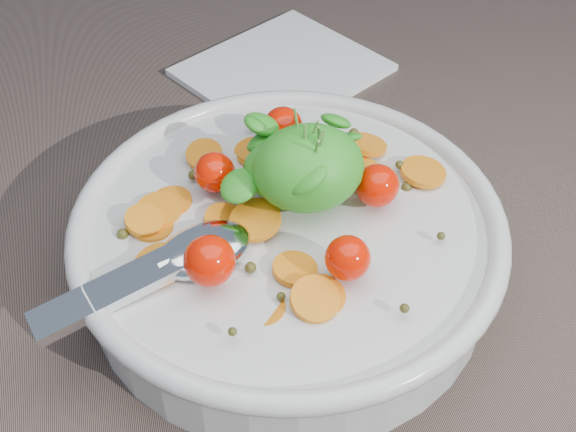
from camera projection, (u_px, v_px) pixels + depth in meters
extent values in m
plane|color=brown|center=(317.00, 252.00, 0.55)|extent=(6.00, 6.00, 0.00)
cylinder|color=silver|center=(288.00, 248.00, 0.52)|extent=(0.29, 0.29, 0.06)
torus|color=silver|center=(288.00, 221.00, 0.50)|extent=(0.30, 0.30, 0.02)
cylinder|color=silver|center=(288.00, 270.00, 0.54)|extent=(0.14, 0.14, 0.01)
cylinder|color=brown|center=(288.00, 248.00, 0.52)|extent=(0.26, 0.26, 0.04)
cylinder|color=orange|center=(159.00, 265.00, 0.46)|extent=(0.05, 0.05, 0.01)
cylinder|color=orange|center=(263.00, 312.00, 0.45)|extent=(0.03, 0.03, 0.01)
cylinder|color=orange|center=(295.00, 269.00, 0.46)|extent=(0.04, 0.04, 0.01)
cylinder|color=orange|center=(356.00, 171.00, 0.53)|extent=(0.04, 0.04, 0.01)
cylinder|color=orange|center=(366.00, 144.00, 0.55)|extent=(0.04, 0.04, 0.02)
cylinder|color=orange|center=(423.00, 172.00, 0.53)|extent=(0.04, 0.04, 0.01)
cylinder|color=orange|center=(159.00, 210.00, 0.50)|extent=(0.05, 0.05, 0.01)
cylinder|color=orange|center=(144.00, 220.00, 0.49)|extent=(0.03, 0.03, 0.01)
cylinder|color=orange|center=(153.00, 229.00, 0.49)|extent=(0.04, 0.04, 0.01)
cylinder|color=orange|center=(211.00, 189.00, 0.53)|extent=(0.04, 0.04, 0.01)
cylinder|color=orange|center=(226.00, 221.00, 0.50)|extent=(0.03, 0.04, 0.02)
cylinder|color=orange|center=(256.00, 156.00, 0.55)|extent=(0.04, 0.04, 0.01)
cylinder|color=orange|center=(189.00, 275.00, 0.47)|extent=(0.04, 0.04, 0.01)
cylinder|color=orange|center=(204.00, 154.00, 0.54)|extent=(0.04, 0.04, 0.01)
cylinder|color=orange|center=(170.00, 204.00, 0.51)|extent=(0.04, 0.04, 0.01)
cylinder|color=orange|center=(321.00, 296.00, 0.45)|extent=(0.04, 0.04, 0.01)
cylinder|color=orange|center=(255.00, 153.00, 0.55)|extent=(0.04, 0.04, 0.01)
cylinder|color=orange|center=(255.00, 220.00, 0.49)|extent=(0.05, 0.05, 0.01)
cylinder|color=orange|center=(186.00, 256.00, 0.48)|extent=(0.04, 0.04, 0.01)
cylinder|color=orange|center=(315.00, 299.00, 0.44)|extent=(0.04, 0.04, 0.02)
sphere|color=#413F15|center=(232.00, 332.00, 0.42)|extent=(0.01, 0.01, 0.01)
sphere|color=#413F15|center=(354.00, 133.00, 0.56)|extent=(0.01, 0.01, 0.01)
sphere|color=#413F15|center=(404.00, 308.00, 0.43)|extent=(0.01, 0.01, 0.01)
sphere|color=#413F15|center=(238.00, 197.00, 0.51)|extent=(0.01, 0.01, 0.01)
sphere|color=#413F15|center=(193.00, 175.00, 0.52)|extent=(0.01, 0.01, 0.01)
sphere|color=#413F15|center=(399.00, 165.00, 0.53)|extent=(0.01, 0.01, 0.01)
sphere|color=#413F15|center=(339.00, 263.00, 0.46)|extent=(0.01, 0.01, 0.01)
sphere|color=#413F15|center=(250.00, 268.00, 0.46)|extent=(0.01, 0.01, 0.01)
sphere|color=#413F15|center=(251.00, 126.00, 0.56)|extent=(0.01, 0.01, 0.01)
sphere|color=#413F15|center=(281.00, 296.00, 0.45)|extent=(0.01, 0.01, 0.01)
sphere|color=#413F15|center=(226.00, 186.00, 0.51)|extent=(0.01, 0.01, 0.01)
sphere|color=#413F15|center=(123.00, 234.00, 0.49)|extent=(0.01, 0.01, 0.01)
sphere|color=#413F15|center=(331.00, 303.00, 0.45)|extent=(0.01, 0.01, 0.01)
sphere|color=#413F15|center=(226.00, 173.00, 0.53)|extent=(0.01, 0.01, 0.01)
sphere|color=#413F15|center=(336.00, 272.00, 0.46)|extent=(0.01, 0.01, 0.01)
sphere|color=#413F15|center=(407.00, 188.00, 0.52)|extent=(0.01, 0.01, 0.01)
sphere|color=#413F15|center=(272.00, 151.00, 0.55)|extent=(0.01, 0.01, 0.01)
sphere|color=#413F15|center=(441.00, 236.00, 0.48)|extent=(0.01, 0.01, 0.01)
sphere|color=#413F15|center=(261.00, 190.00, 0.52)|extent=(0.01, 0.01, 0.01)
sphere|color=red|center=(377.00, 186.00, 0.50)|extent=(0.03, 0.03, 0.03)
sphere|color=red|center=(283.00, 127.00, 0.54)|extent=(0.03, 0.03, 0.03)
sphere|color=red|center=(215.00, 172.00, 0.51)|extent=(0.03, 0.03, 0.03)
sphere|color=red|center=(210.00, 261.00, 0.44)|extent=(0.03, 0.03, 0.03)
sphere|color=red|center=(348.00, 258.00, 0.45)|extent=(0.03, 0.03, 0.03)
ellipsoid|color=green|center=(308.00, 168.00, 0.48)|extent=(0.08, 0.07, 0.06)
ellipsoid|color=green|center=(275.00, 170.00, 0.50)|extent=(0.04, 0.04, 0.04)
ellipsoid|color=green|center=(321.00, 143.00, 0.48)|extent=(0.03, 0.03, 0.02)
ellipsoid|color=green|center=(306.00, 143.00, 0.50)|extent=(0.02, 0.02, 0.01)
ellipsoid|color=green|center=(272.00, 164.00, 0.49)|extent=(0.03, 0.03, 0.03)
ellipsoid|color=green|center=(297.00, 174.00, 0.48)|extent=(0.03, 0.03, 0.03)
ellipsoid|color=green|center=(305.00, 169.00, 0.47)|extent=(0.04, 0.03, 0.02)
ellipsoid|color=green|center=(262.00, 124.00, 0.50)|extent=(0.03, 0.03, 0.02)
ellipsoid|color=green|center=(285.00, 157.00, 0.50)|extent=(0.02, 0.03, 0.02)
ellipsoid|color=green|center=(308.00, 178.00, 0.46)|extent=(0.03, 0.02, 0.02)
ellipsoid|color=green|center=(286.00, 149.00, 0.50)|extent=(0.03, 0.04, 0.03)
ellipsoid|color=green|center=(291.00, 155.00, 0.48)|extent=(0.03, 0.03, 0.03)
ellipsoid|color=green|center=(348.00, 137.00, 0.52)|extent=(0.03, 0.03, 0.02)
ellipsoid|color=green|center=(239.00, 186.00, 0.49)|extent=(0.04, 0.04, 0.02)
ellipsoid|color=green|center=(323.00, 150.00, 0.47)|extent=(0.03, 0.03, 0.02)
ellipsoid|color=green|center=(310.00, 158.00, 0.47)|extent=(0.03, 0.03, 0.03)
ellipsoid|color=green|center=(305.00, 140.00, 0.48)|extent=(0.02, 0.02, 0.02)
ellipsoid|color=green|center=(283.00, 185.00, 0.47)|extent=(0.03, 0.03, 0.02)
ellipsoid|color=green|center=(338.00, 169.00, 0.48)|extent=(0.03, 0.03, 0.02)
ellipsoid|color=green|center=(336.00, 121.00, 0.50)|extent=(0.03, 0.03, 0.02)
ellipsoid|color=green|center=(262.00, 140.00, 0.51)|extent=(0.03, 0.03, 0.03)
cylinder|color=#4C8C33|center=(311.00, 166.00, 0.47)|extent=(0.02, 0.01, 0.05)
cylinder|color=#4C8C33|center=(307.00, 151.00, 0.48)|extent=(0.02, 0.00, 0.05)
cylinder|color=#4C8C33|center=(306.00, 159.00, 0.47)|extent=(0.00, 0.01, 0.05)
cylinder|color=#4C8C33|center=(316.00, 162.00, 0.47)|extent=(0.01, 0.00, 0.05)
cylinder|color=#4C8C33|center=(313.00, 162.00, 0.47)|extent=(0.00, 0.02, 0.05)
cylinder|color=#4C8C33|center=(300.00, 141.00, 0.48)|extent=(0.01, 0.01, 0.05)
cylinder|color=#4C8C33|center=(320.00, 154.00, 0.47)|extent=(0.01, 0.01, 0.05)
ellipsoid|color=silver|center=(204.00, 249.00, 0.47)|extent=(0.08, 0.06, 0.02)
cube|color=silver|center=(130.00, 282.00, 0.45)|extent=(0.13, 0.06, 0.02)
cylinder|color=silver|center=(175.00, 261.00, 0.46)|extent=(0.03, 0.02, 0.01)
cube|color=white|center=(282.00, 70.00, 0.73)|extent=(0.23, 0.22, 0.01)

